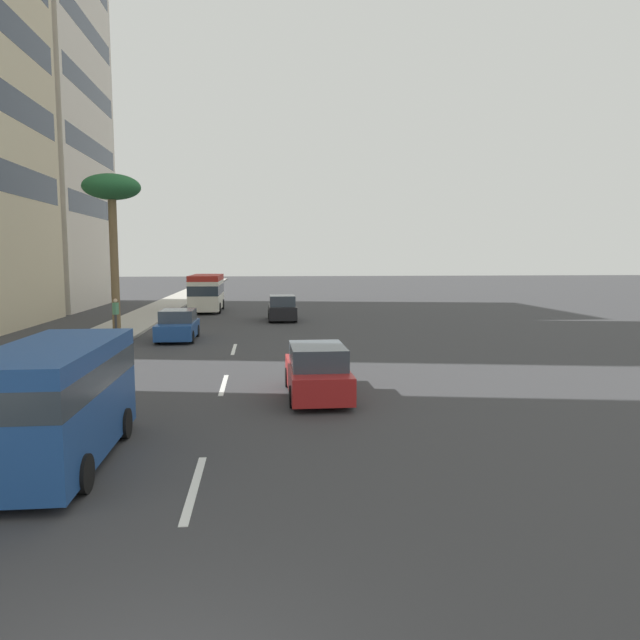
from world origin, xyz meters
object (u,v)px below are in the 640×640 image
object	(u,v)px
car_lead	(178,326)
pedestrian_by_tree	(116,312)
minibus_second	(207,291)
van_third	(55,396)
car_fourth	(282,309)
car_fifth	(317,372)
palm_tree	(112,194)

from	to	relation	value
car_lead	pedestrian_by_tree	distance (m)	5.45
minibus_second	car_lead	bearing A→B (deg)	-0.09
van_third	car_fourth	bearing A→B (deg)	168.24
car_fourth	car_lead	bearing A→B (deg)	147.03
pedestrian_by_tree	minibus_second	bearing A→B (deg)	-177.16
pedestrian_by_tree	car_fifth	bearing A→B (deg)	51.58
minibus_second	car_fifth	size ratio (longest dim) A/B	1.54
minibus_second	car_fourth	distance (m)	9.35
car_fifth	palm_tree	xyz separation A→B (m)	(16.92, 10.03, 7.06)
car_fifth	van_third	bearing A→B (deg)	131.86
van_third	car_fifth	bearing A→B (deg)	131.86
van_third	palm_tree	distance (m)	23.47
car_fifth	car_fourth	bearing A→B (deg)	0.65
van_third	palm_tree	world-z (taller)	palm_tree
car_lead	car_fifth	xyz separation A→B (m)	(-13.00, -6.00, 0.02)
minibus_second	palm_tree	bearing A→B (deg)	-18.26
pedestrian_by_tree	palm_tree	world-z (taller)	palm_tree
minibus_second	pedestrian_by_tree	distance (m)	13.17
van_third	pedestrian_by_tree	world-z (taller)	van_third
car_lead	minibus_second	bearing A→B (deg)	179.91
car_fifth	pedestrian_by_tree	bearing A→B (deg)	30.94
car_fourth	car_fifth	size ratio (longest dim) A/B	0.97
car_lead	minibus_second	world-z (taller)	minibus_second
car_fifth	palm_tree	distance (m)	20.89
van_third	pedestrian_by_tree	bearing A→B (deg)	-169.44
van_third	palm_tree	size ratio (longest dim) A/B	0.61
minibus_second	palm_tree	xyz separation A→B (m)	(-12.29, 4.06, 6.23)
car_lead	van_third	world-z (taller)	van_third
car_lead	car_fourth	distance (m)	10.56
car_lead	van_third	size ratio (longest dim) A/B	0.75
car_fourth	pedestrian_by_tree	xyz separation A→B (m)	(-5.18, 9.75, 0.33)
car_fifth	pedestrian_by_tree	size ratio (longest dim) A/B	2.45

